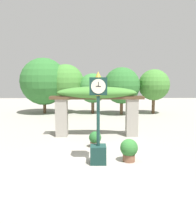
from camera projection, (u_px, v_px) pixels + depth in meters
The scene contains 6 objects.
ground_plane at pixel (98, 161), 9.30m from camera, with size 60.00×60.00×0.00m, color gray.
pedestal_clock at pixel (98, 119), 8.82m from camera, with size 0.63×0.68×3.46m.
pergola at pixel (97, 100), 13.07m from camera, with size 5.14×1.23×2.77m.
potted_plant_near_left at pixel (95, 139), 11.11m from camera, with size 0.58×0.58×0.75m.
potted_plant_near_right at pixel (129, 149), 9.19m from camera, with size 0.69×0.69×0.89m.
tree_line at pixel (79, 84), 21.48m from camera, with size 13.59×4.66×5.07m.
Camera 1 is at (-0.13, -8.94, 3.21)m, focal length 38.00 mm.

